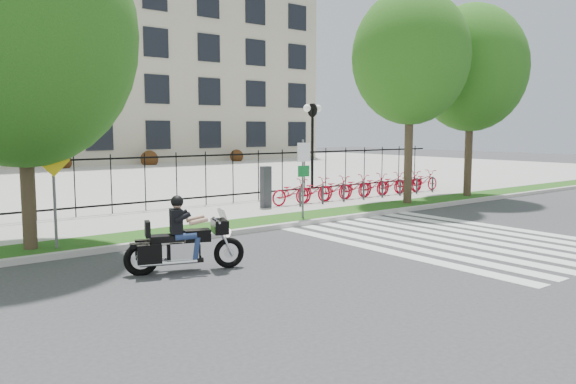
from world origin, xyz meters
TOP-DOWN VIEW (x-y plane):
  - ground at (0.00, 0.00)m, footprint 120.00×120.00m
  - curb at (0.00, 4.10)m, footprint 60.00×0.20m
  - grass_verge at (0.00, 4.95)m, footprint 60.00×1.50m
  - sidewalk at (0.00, 7.45)m, footprint 60.00×3.50m
  - plaza at (0.00, 25.00)m, footprint 80.00×34.00m
  - crosswalk_stripes at (4.83, 0.00)m, footprint 5.70×8.00m
  - iron_fence at (0.00, 9.20)m, footprint 30.00×0.06m
  - lamp_post_right at (10.00, 12.00)m, footprint 1.06×0.70m
  - street_tree_1 at (-4.78, 4.95)m, footprint 5.33×5.33m
  - street_tree_2 at (8.83, 4.95)m, footprint 4.42×4.42m
  - street_tree_3 at (12.71, 4.95)m, footprint 4.59×4.59m
  - bike_share_station at (8.70, 7.20)m, footprint 9.99×0.86m
  - sign_pole_regulatory at (3.32, 4.58)m, footprint 0.50×0.09m
  - sign_pole_warning at (-4.28, 4.58)m, footprint 0.78×0.09m
  - motorcycle_rider at (-2.62, 1.26)m, footprint 2.43×1.20m

SIDE VIEW (x-z plane):
  - ground at x=0.00m, z-range 0.00..0.00m
  - crosswalk_stripes at x=4.83m, z-range 0.00..0.01m
  - plaza at x=0.00m, z-range 0.00..0.10m
  - curb at x=0.00m, z-range 0.00..0.15m
  - grass_verge at x=0.00m, z-range 0.00..0.15m
  - sidewalk at x=0.00m, z-range 0.00..0.15m
  - bike_share_station at x=8.70m, z-range -0.12..1.38m
  - motorcycle_rider at x=-2.62m, z-range -0.33..1.62m
  - iron_fence at x=0.00m, z-range 0.15..2.15m
  - sign_pole_regulatory at x=3.32m, z-range 0.49..2.99m
  - sign_pole_warning at x=-4.28m, z-range 0.50..2.99m
  - lamp_post_right at x=10.00m, z-range 1.08..5.33m
  - street_tree_1 at x=-4.78m, z-range 1.10..9.16m
  - street_tree_3 at x=12.71m, z-range 1.50..9.51m
  - street_tree_2 at x=8.83m, z-range 1.63..9.69m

